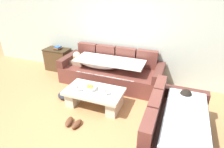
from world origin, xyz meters
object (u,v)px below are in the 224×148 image
(open_magazine, at_px, (108,90))
(pair_of_shoes, at_px, (73,123))
(coffee_table, at_px, (94,96))
(crumpled_garment, at_px, (65,94))
(couch_along_wall, at_px, (109,71))
(couch_near_window, at_px, (176,132))
(wine_glass_near_right, at_px, (105,90))
(side_cabinet, at_px, (58,59))
(fruit_bowl, at_px, (90,88))
(book_stack_on_cabinet, at_px, (58,48))
(wine_glass_near_left, at_px, (77,86))

(open_magazine, relative_size, pair_of_shoes, 0.83)
(coffee_table, bearing_deg, crumpled_garment, 175.09)
(couch_along_wall, bearing_deg, couch_near_window, -42.99)
(couch_near_window, bearing_deg, coffee_table, 70.92)
(open_magazine, distance_m, crumpled_garment, 1.11)
(wine_glass_near_right, distance_m, side_cabinet, 2.52)
(coffee_table, relative_size, open_magazine, 4.29)
(fruit_bowl, height_order, book_stack_on_cabinet, book_stack_on_cabinet)
(coffee_table, xyz_separation_m, side_cabinet, (-1.81, 1.28, 0.08))
(couch_near_window, xyz_separation_m, book_stack_on_cabinet, (-3.43, 1.85, 0.35))
(coffee_table, bearing_deg, couch_near_window, -19.08)
(pair_of_shoes, relative_size, crumpled_garment, 0.84)
(side_cabinet, height_order, crumpled_garment, side_cabinet)
(couch_along_wall, height_order, crumpled_garment, couch_along_wall)
(pair_of_shoes, bearing_deg, couch_along_wall, 89.05)
(side_cabinet, height_order, book_stack_on_cabinet, book_stack_on_cabinet)
(couch_along_wall, xyz_separation_m, wine_glass_near_left, (-0.21, -1.22, 0.17))
(side_cabinet, bearing_deg, open_magazine, -29.25)
(wine_glass_near_left, height_order, side_cabinet, side_cabinet)
(couch_near_window, xyz_separation_m, open_magazine, (-1.39, 0.68, 0.05))
(wine_glass_near_right, xyz_separation_m, book_stack_on_cabinet, (-2.05, 1.37, 0.19))
(couch_along_wall, height_order, wine_glass_near_left, couch_along_wall)
(wine_glass_near_left, bearing_deg, fruit_bowl, 37.23)
(couch_near_window, bearing_deg, fruit_bowl, 72.07)
(couch_along_wall, xyz_separation_m, open_magazine, (0.36, -0.95, 0.06))
(couch_near_window, bearing_deg, wine_glass_near_right, 70.70)
(open_magazine, height_order, side_cabinet, side_cabinet)
(book_stack_on_cabinet, distance_m, pair_of_shoes, 2.65)
(wine_glass_near_right, xyz_separation_m, side_cabinet, (-2.10, 1.37, -0.17))
(book_stack_on_cabinet, bearing_deg, open_magazine, -29.85)
(fruit_bowl, relative_size, side_cabinet, 0.39)
(couch_along_wall, distance_m, wine_glass_near_right, 1.22)
(side_cabinet, relative_size, book_stack_on_cabinet, 3.55)
(coffee_table, height_order, wine_glass_near_right, wine_glass_near_right)
(coffee_table, relative_size, crumpled_garment, 3.00)
(wine_glass_near_right, height_order, side_cabinet, side_cabinet)
(couch_along_wall, distance_m, wine_glass_near_left, 1.25)
(couch_along_wall, bearing_deg, open_magazine, -69.09)
(wine_glass_near_left, bearing_deg, coffee_table, 29.11)
(wine_glass_near_left, xyz_separation_m, crumpled_garment, (-0.48, 0.23, -0.44))
(coffee_table, xyz_separation_m, fruit_bowl, (-0.09, -0.01, 0.18))
(pair_of_shoes, bearing_deg, open_magazine, 64.02)
(side_cabinet, distance_m, crumpled_garment, 1.61)
(wine_glass_near_right, relative_size, open_magazine, 0.59)
(pair_of_shoes, bearing_deg, crumpled_garment, 131.27)
(open_magazine, bearing_deg, wine_glass_near_right, -108.02)
(coffee_table, height_order, pair_of_shoes, coffee_table)
(couch_along_wall, bearing_deg, wine_glass_near_right, -71.99)
(fruit_bowl, xyz_separation_m, open_magazine, (0.37, 0.12, -0.04))
(couch_near_window, relative_size, open_magazine, 6.82)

